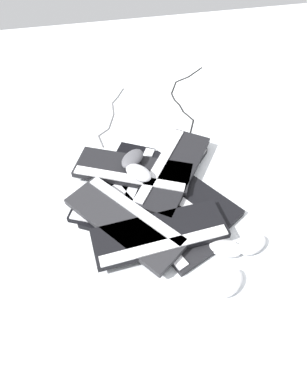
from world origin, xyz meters
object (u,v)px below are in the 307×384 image
Objects in this scene: keyboard_1 at (184,191)px; mouse_0 at (229,282)px; keyboard_2 at (167,179)px; keyboard_4 at (133,215)px; keyboard_8 at (125,221)px; mouse_4 at (140,172)px; keyboard_7 at (160,234)px; keyboard_5 at (133,171)px; keyboard_3 at (121,185)px; keyboard_6 at (173,170)px; mouse_2 at (252,244)px; mouse_3 at (132,159)px; mouse_1 at (225,248)px; keyboard_0 at (158,217)px.

keyboard_1 is 0.39m from mouse_0.
keyboard_4 is at bearing -46.97° from keyboard_2.
keyboard_1 is 0.27m from keyboard_8.
keyboard_4 is 1.05× the size of keyboard_8.
keyboard_8 is (0.04, -0.03, 0.03)m from keyboard_4.
keyboard_7 is at bearing 145.20° from mouse_4.
keyboard_5 is 0.24m from keyboard_8.
keyboard_5 is 1.02× the size of keyboard_7.
mouse_0 is (0.39, 0.04, 0.01)m from keyboard_1.
mouse_4 is at bearing 81.00° from keyboard_3.
keyboard_8 is 0.20m from mouse_4.
keyboard_3 is 0.19m from keyboard_8.
keyboard_1 is at bearing -152.30° from mouse_4.
keyboard_6 is 4.06× the size of mouse_2.
keyboard_2 is 0.18m from keyboard_3.
mouse_0 is at bearing 7.44° from keyboard_6.
keyboard_2 is 0.04m from keyboard_6.
keyboard_7 reaches higher than keyboard_4.
keyboard_8 is (0.23, -0.06, 0.00)m from keyboard_5.
keyboard_6 is at bearing -67.47° from mouse_3.
mouse_0 is (0.50, 0.21, -0.02)m from keyboard_5.
keyboard_8 is (0.20, -0.22, 0.00)m from keyboard_6.
mouse_4 reaches higher than keyboard_5.
mouse_1 is at bearing 63.23° from keyboard_8.
mouse_3 reaches higher than mouse_0.
keyboard_7 is 4.11× the size of mouse_2.
keyboard_3 is at bearing -54.85° from keyboard_5.
keyboard_3 is at bearing -178.16° from mouse_3.
keyboard_6 is 4.06× the size of mouse_3.
mouse_3 is at bearing -129.89° from keyboard_1.
mouse_1 is (0.38, 0.24, -0.02)m from keyboard_5.
keyboard_7 is 0.13m from keyboard_8.
keyboard_5 is (-0.21, -0.06, 0.03)m from keyboard_0.
mouse_0 is at bearing 41.18° from keyboard_7.
keyboard_8 is 0.27m from mouse_3.
keyboard_7 is at bearing 19.45° from keyboard_3.
keyboard_6 is at bearing 116.44° from keyboard_2.
keyboard_7 is at bearing 179.88° from mouse_1.
mouse_1 is at bearing 174.12° from mouse_4.
keyboard_0 is 1.03× the size of keyboard_7.
keyboard_0 is at bearing 152.43° from mouse_4.
keyboard_2 is at bearing -118.09° from mouse_0.
keyboard_3 is at bearing -171.81° from keyboard_4.
keyboard_1 and keyboard_3 have the same top height.
mouse_0 is at bearing 29.96° from keyboard_3.
mouse_3 reaches higher than mouse_1.
keyboard_0 is at bearing -125.13° from mouse_3.
keyboard_0 is 0.09m from keyboard_4.
keyboard_1 is at bearing 71.45° from keyboard_3.
keyboard_4 is 0.34m from mouse_1.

